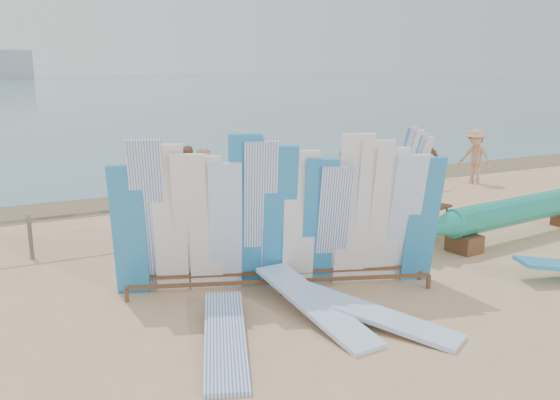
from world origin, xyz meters
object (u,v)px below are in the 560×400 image
beachgoer_8 (344,177)px  beachgoer_10 (425,161)px  flat_board_b (315,318)px  main_surfboard_rack (280,222)px  outrigger_canoe (522,211)px  beachgoer_5 (204,177)px  beachgoer_7 (258,171)px  beachgoer_3 (184,183)px  flat_board_a (371,324)px  stroller (326,199)px  vendor_table (428,221)px  beachgoer_4 (188,182)px  beach_chair_right (256,213)px  beachgoer_extra_0 (475,157)px  flat_board_e (225,345)px  beach_chair_left (252,208)px  side_surfboard_rack (404,190)px

beachgoer_8 → beachgoer_10: bearing=-113.2°
flat_board_b → main_surfboard_rack: bearing=84.2°
outrigger_canoe → beachgoer_10: beachgoer_10 is taller
beachgoer_5 → beachgoer_7: bearing=-32.9°
beachgoer_3 → beachgoer_5: (0.69, 0.39, 0.03)m
outrigger_canoe → beachgoer_10: 5.62m
beachgoer_7 → beachgoer_5: bearing=-103.2°
flat_board_a → stroller: 6.76m
beachgoer_5 → beachgoer_7: beachgoer_7 is taller
vendor_table → beachgoer_10: 5.68m
beachgoer_5 → beachgoer_4: bearing=-146.0°
flat_board_a → stroller: (2.91, 6.09, 0.38)m
beachgoer_8 → outrigger_canoe: bearing=164.6°
beach_chair_right → stroller: bearing=-34.5°
beachgoer_extra_0 → beachgoer_8: 5.56m
beach_chair_right → flat_board_e: bearing=-152.4°
beach_chair_left → beachgoer_extra_0: beachgoer_extra_0 is taller
outrigger_canoe → flat_board_e: outrigger_canoe is taller
beachgoer_5 → flat_board_a: bearing=-110.4°
side_surfboard_rack → beachgoer_3: bearing=94.4°
vendor_table → flat_board_a: vendor_table is taller
stroller → beachgoer_4: 3.55m
vendor_table → flat_board_e: 6.59m
flat_board_a → beach_chair_left: size_ratio=3.14×
main_surfboard_rack → beachgoer_5: main_surfboard_rack is taller
main_surfboard_rack → flat_board_a: (0.60, -1.81, -1.21)m
main_surfboard_rack → side_surfboard_rack: 3.98m
beachgoer_extra_0 → beachgoer_3: beachgoer_extra_0 is taller
side_surfboard_rack → beachgoer_5: size_ratio=1.59×
outrigger_canoe → vendor_table: bearing=146.4°
beachgoer_10 → stroller: bearing=69.5°
vendor_table → beachgoer_extra_0: 6.90m
side_surfboard_rack → beach_chair_left: 4.04m
beachgoer_7 → side_surfboard_rack: bearing=17.7°
beach_chair_left → beachgoer_10: (6.32, 0.96, 0.59)m
flat_board_a → outrigger_canoe: bearing=-7.8°
side_surfboard_rack → main_surfboard_rack: bearing=168.7°
beach_chair_left → stroller: stroller is taller
flat_board_a → beachgoer_3: bearing=63.0°
flat_board_b → beach_chair_right: beach_chair_right is taller
flat_board_a → beachgoer_7: beachgoer_7 is taller
beachgoer_extra_0 → beachgoer_4: bearing=-102.7°
vendor_table → flat_board_a: (-3.76, -3.16, -0.39)m
beach_chair_left → beachgoer_5: bearing=122.9°
beachgoer_3 → beachgoer_5: 0.79m
flat_board_b → flat_board_a: 0.85m
beach_chair_right → beachgoer_8: beachgoer_8 is taller
beachgoer_10 → main_surfboard_rack: bearing=87.2°
flat_board_e → stroller: (5.09, 5.75, 0.38)m
side_surfboard_rack → outrigger_canoe: size_ratio=0.38×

